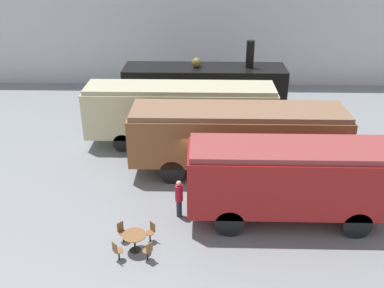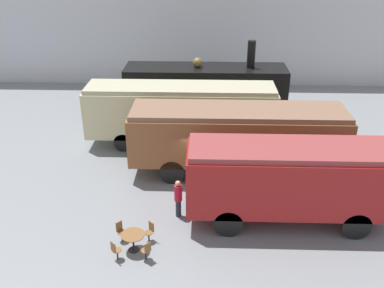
% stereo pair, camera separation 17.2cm
% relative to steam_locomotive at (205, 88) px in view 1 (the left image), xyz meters
% --- Properties ---
extents(ground_plane, '(80.00, 80.00, 0.00)m').
position_rel_steam_locomotive_xyz_m(ground_plane, '(0.13, -8.73, -2.04)').
color(ground_plane, gray).
extents(backdrop_wall, '(44.00, 0.15, 9.00)m').
position_rel_steam_locomotive_xyz_m(backdrop_wall, '(0.13, 7.08, 2.46)').
color(backdrop_wall, silver).
rests_on(backdrop_wall, ground_plane).
extents(steam_locomotive, '(10.60, 2.71, 5.18)m').
position_rel_steam_locomotive_xyz_m(steam_locomotive, '(0.00, 0.00, 0.00)').
color(steam_locomotive, black).
rests_on(steam_locomotive, ground_plane).
extents(passenger_coach_vintage, '(10.86, 2.50, 3.58)m').
position_rel_steam_locomotive_xyz_m(passenger_coach_vintage, '(-1.41, -4.34, 0.08)').
color(passenger_coach_vintage, beige).
rests_on(passenger_coach_vintage, ground_plane).
extents(passenger_coach_wooden, '(10.81, 2.84, 3.51)m').
position_rel_steam_locomotive_xyz_m(passenger_coach_wooden, '(1.64, -7.63, 0.11)').
color(passenger_coach_wooden, brown).
rests_on(passenger_coach_wooden, ground_plane).
extents(streamlined_locomotive, '(10.55, 2.61, 3.55)m').
position_rel_steam_locomotive_xyz_m(streamlined_locomotive, '(4.38, -11.84, 0.09)').
color(streamlined_locomotive, maroon).
rests_on(streamlined_locomotive, ground_plane).
extents(cafe_table_near, '(0.93, 0.93, 0.76)m').
position_rel_steam_locomotive_xyz_m(cafe_table_near, '(-2.73, -14.07, -1.42)').
color(cafe_table_near, black).
rests_on(cafe_table_near, ground_plane).
extents(cafe_chair_0, '(0.40, 0.40, 0.87)m').
position_rel_steam_locomotive_xyz_m(cafe_chair_0, '(-2.15, -13.47, -1.53)').
color(cafe_chair_0, black).
rests_on(cafe_chair_0, ground_plane).
extents(cafe_chair_1, '(0.40, 0.40, 0.87)m').
position_rel_steam_locomotive_xyz_m(cafe_chair_1, '(-3.34, -13.49, -1.53)').
color(cafe_chair_1, black).
rests_on(cafe_chair_1, ground_plane).
extents(cafe_chair_2, '(0.40, 0.40, 0.87)m').
position_rel_steam_locomotive_xyz_m(cafe_chair_2, '(-3.32, -14.67, -1.53)').
color(cafe_chair_2, black).
rests_on(cafe_chair_2, ground_plane).
extents(cafe_chair_3, '(0.40, 0.40, 0.87)m').
position_rel_steam_locomotive_xyz_m(cafe_chair_3, '(-2.13, -14.65, -1.53)').
color(cafe_chair_3, black).
rests_on(cafe_chair_3, ground_plane).
extents(visitor_person, '(0.34, 0.34, 1.79)m').
position_rel_steam_locomotive_xyz_m(visitor_person, '(-1.12, -11.73, -1.06)').
color(visitor_person, '#262633').
rests_on(visitor_person, ground_plane).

